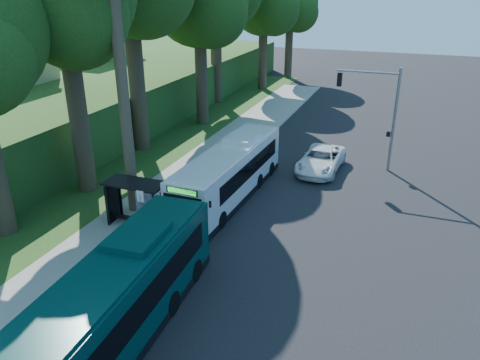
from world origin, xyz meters
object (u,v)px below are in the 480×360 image
at_px(pickup, 321,160).
at_px(bus_shelter, 133,194).
at_px(teal_bus, 115,303).
at_px(white_bus, 230,172).

bearing_deg(pickup, bus_shelter, -122.18).
bearing_deg(bus_shelter, teal_bus, -61.53).
bearing_deg(teal_bus, white_bus, 90.67).
xyz_separation_m(bus_shelter, white_bus, (3.46, 5.04, -0.16)).
bearing_deg(teal_bus, bus_shelter, 115.56).
xyz_separation_m(teal_bus, pickup, (3.42, 19.08, -0.95)).
distance_m(bus_shelter, white_bus, 6.11).
distance_m(teal_bus, pickup, 19.41).
xyz_separation_m(white_bus, teal_bus, (0.81, -12.90, 0.08)).
bearing_deg(bus_shelter, pickup, 55.55).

